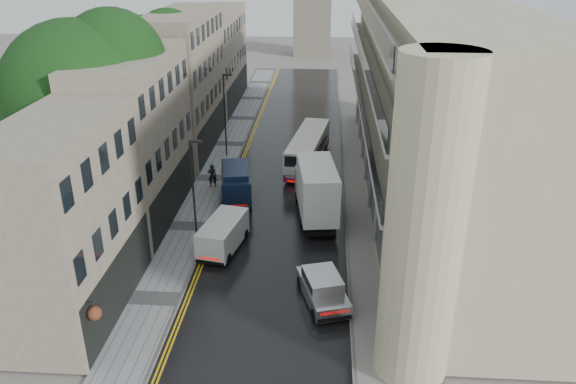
% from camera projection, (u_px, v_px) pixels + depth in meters
% --- Properties ---
extents(road, '(9.00, 85.00, 0.02)m').
position_uv_depth(road, '(286.00, 181.00, 44.74)').
color(road, black).
rests_on(road, ground).
extents(left_sidewalk, '(2.70, 85.00, 0.12)m').
position_uv_depth(left_sidewalk, '(214.00, 179.00, 45.08)').
color(left_sidewalk, gray).
rests_on(left_sidewalk, ground).
extents(right_sidewalk, '(1.80, 85.00, 0.12)m').
position_uv_depth(right_sidewalk, '(354.00, 182.00, 44.38)').
color(right_sidewalk, slate).
rests_on(right_sidewalk, ground).
extents(old_shop_row, '(4.50, 56.00, 12.00)m').
position_uv_depth(old_shop_row, '(171.00, 97.00, 45.13)').
color(old_shop_row, gray).
rests_on(old_shop_row, ground).
extents(modern_block, '(8.00, 40.00, 14.00)m').
position_uv_depth(modern_block, '(429.00, 103.00, 39.86)').
color(modern_block, '#BFAF8E').
rests_on(modern_block, ground).
extents(tree_near, '(10.56, 10.56, 13.89)m').
position_uv_depth(tree_near, '(83.00, 122.00, 35.83)').
color(tree_near, black).
rests_on(tree_near, ground).
extents(tree_far, '(9.24, 9.24, 12.46)m').
position_uv_depth(tree_far, '(149.00, 85.00, 47.93)').
color(tree_far, black).
rests_on(tree_far, ground).
extents(cream_bus, '(3.56, 9.92, 2.65)m').
position_uv_depth(cream_bus, '(290.00, 160.00, 45.33)').
color(cream_bus, beige).
rests_on(cream_bus, road).
extents(white_lorry, '(3.34, 7.99, 4.07)m').
position_uv_depth(white_lorry, '(302.00, 201.00, 36.47)').
color(white_lorry, white).
rests_on(white_lorry, road).
extents(silver_hatchback, '(3.02, 4.63, 1.60)m').
position_uv_depth(silver_hatchback, '(315.00, 306.00, 28.11)').
color(silver_hatchback, '#9C9B9F').
rests_on(silver_hatchback, road).
extents(white_van, '(2.74, 4.71, 2.00)m').
position_uv_depth(white_van, '(200.00, 245.00, 33.38)').
color(white_van, silver).
rests_on(white_van, road).
extents(navy_van, '(2.93, 5.45, 2.64)m').
position_uv_depth(navy_van, '(223.00, 192.00, 39.60)').
color(navy_van, '#0E1A34').
rests_on(navy_van, road).
extents(pedestrian, '(0.76, 0.58, 1.85)m').
position_uv_depth(pedestrian, '(212.00, 176.00, 43.06)').
color(pedestrian, black).
rests_on(pedestrian, left_sidewalk).
extents(lamp_post_near, '(0.80, 0.21, 7.06)m').
position_uv_depth(lamp_post_near, '(194.00, 197.00, 33.30)').
color(lamp_post_near, black).
rests_on(lamp_post_near, left_sidewalk).
extents(lamp_post_far, '(0.83, 0.35, 7.20)m').
position_uv_depth(lamp_post_far, '(225.00, 116.00, 48.34)').
color(lamp_post_far, black).
rests_on(lamp_post_far, left_sidewalk).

